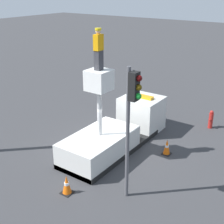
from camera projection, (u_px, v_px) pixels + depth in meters
The scene contains 7 objects.
ground_plane at pixel (111, 149), 15.63m from camera, with size 120.00×120.00×0.00m, color #38383A.
bucket_truck at pixel (118, 131), 15.77m from camera, with size 6.87×2.18×4.28m.
worker at pixel (99, 49), 12.98m from camera, with size 0.40×0.26×1.75m.
traffic_light_pole at pixel (132, 110), 10.77m from camera, with size 0.34×0.57×5.16m.
fire_hydrant at pixel (211, 119), 17.80m from camera, with size 0.49×0.25×1.07m.
traffic_cone_rear at pixel (67, 185), 12.23m from camera, with size 0.45×0.45×0.79m.
traffic_cone_curbside at pixel (167, 147), 15.08m from camera, with size 0.41×0.41×0.78m.
Camera 1 is at (-11.23, -7.94, 7.66)m, focal length 50.00 mm.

